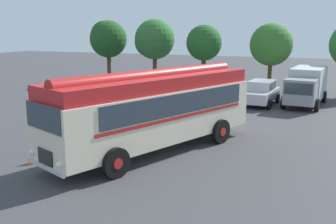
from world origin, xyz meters
The scene contains 10 objects.
ground_plane centered at (0.00, 0.00, 0.00)m, with size 120.00×120.00×0.00m, color #3D3D3F.
vintage_bus centered at (0.84, -0.33, 1.89)m, with size 6.04×10.27×3.49m.
car_near_left centered at (0.27, 12.61, 0.85)m, with size 2.13×4.29×1.66m.
car_mid_left centered at (3.24, 12.00, 0.85)m, with size 2.21×4.32×1.66m.
box_van centered at (6.07, 13.27, 1.36)m, with size 2.74×5.92×2.50m.
tree_far_left centered at (-12.23, 17.65, 4.27)m, with size 3.49×3.49×5.92m.
tree_left_of_centre centered at (-7.60, 17.96, 4.10)m, with size 3.66×3.63×6.01m.
tree_centre centered at (-2.43, 16.63, 3.95)m, with size 2.95×2.95×5.46m.
tree_right_of_centre centered at (2.97, 16.92, 3.92)m, with size 3.32×3.32×5.57m.
traffic_cone centered at (-2.85, -3.63, 0.28)m, with size 0.36×0.36×0.55m, color orange.
Camera 1 is at (7.55, -14.94, 5.09)m, focal length 42.00 mm.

